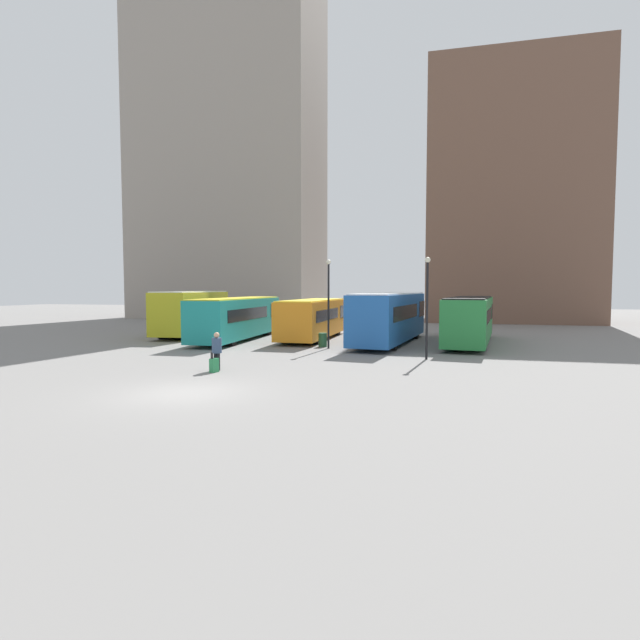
{
  "coord_description": "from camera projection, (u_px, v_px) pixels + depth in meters",
  "views": [
    {
      "loc": [
        8.61,
        -15.22,
        3.57
      ],
      "look_at": [
        1.29,
        13.8,
        1.68
      ],
      "focal_mm": 28.0,
      "sensor_mm": 36.0,
      "label": 1
    }
  ],
  "objects": [
    {
      "name": "ground_plane",
      "position": [
        185.0,
        393.0,
        17.05
      ],
      "size": [
        160.0,
        160.0,
        0.0
      ],
      "primitive_type": "plane",
      "color": "slate"
    },
    {
      "name": "building_block_left",
      "position": [
        229.0,
        151.0,
        61.22
      ],
      "size": [
        21.9,
        12.19,
        40.96
      ],
      "color": "gray",
      "rests_on": "ground_plane"
    },
    {
      "name": "building_block_right",
      "position": [
        510.0,
        195.0,
        53.68
      ],
      "size": [
        17.34,
        10.49,
        27.27
      ],
      "color": "brown",
      "rests_on": "ground_plane"
    },
    {
      "name": "bus_0",
      "position": [
        193.0,
        311.0,
        38.1
      ],
      "size": [
        3.86,
        10.13,
        3.36
      ],
      "rotation": [
        0.0,
        0.0,
        1.7
      ],
      "color": "gold",
      "rests_on": "ground_plane"
    },
    {
      "name": "bus_1",
      "position": [
        238.0,
        317.0,
        34.7
      ],
      "size": [
        3.0,
        12.02,
        2.93
      ],
      "rotation": [
        0.0,
        0.0,
        1.61
      ],
      "color": "#19847F",
      "rests_on": "ground_plane"
    },
    {
      "name": "bus_2",
      "position": [
        313.0,
        318.0,
        35.19
      ],
      "size": [
        2.64,
        10.13,
        2.79
      ],
      "rotation": [
        0.0,
        0.0,
        1.57
      ],
      "color": "orange",
      "rests_on": "ground_plane"
    },
    {
      "name": "bus_3",
      "position": [
        390.0,
        316.0,
        32.47
      ],
      "size": [
        3.88,
        11.97,
        3.27
      ],
      "rotation": [
        0.0,
        0.0,
        1.46
      ],
      "color": "#1E56A3",
      "rests_on": "ground_plane"
    },
    {
      "name": "bus_4",
      "position": [
        470.0,
        318.0,
        32.25
      ],
      "size": [
        3.75,
        11.95,
        3.02
      ],
      "rotation": [
        0.0,
        0.0,
        1.46
      ],
      "color": "#237A38",
      "rests_on": "ground_plane"
    },
    {
      "name": "traveler",
      "position": [
        217.0,
        348.0,
        21.73
      ],
      "size": [
        0.53,
        0.53,
        1.67
      ],
      "rotation": [
        0.0,
        0.0,
        1.28
      ],
      "color": "black",
      "rests_on": "ground_plane"
    },
    {
      "name": "suitcase",
      "position": [
        214.0,
        365.0,
        21.25
      ],
      "size": [
        0.33,
        0.43,
        0.86
      ],
      "rotation": [
        0.0,
        0.0,
        1.28
      ],
      "color": "#28844C",
      "rests_on": "ground_plane"
    },
    {
      "name": "lamp_post_0",
      "position": [
        427.0,
        299.0,
        24.94
      ],
      "size": [
        0.28,
        0.28,
        5.13
      ],
      "color": "black",
      "rests_on": "ground_plane"
    },
    {
      "name": "lamp_post_1",
      "position": [
        329.0,
        296.0,
        29.49
      ],
      "size": [
        0.28,
        0.28,
        5.27
      ],
      "color": "black",
      "rests_on": "ground_plane"
    },
    {
      "name": "trash_bin",
      "position": [
        323.0,
        340.0,
        30.52
      ],
      "size": [
        0.52,
        0.52,
        0.85
      ],
      "color": "#285633",
      "rests_on": "ground_plane"
    }
  ]
}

